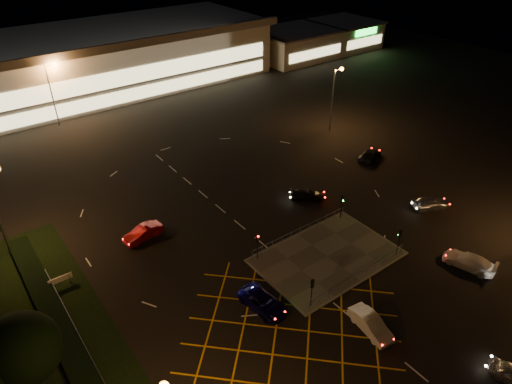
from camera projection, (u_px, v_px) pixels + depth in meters
ground at (300, 255)px, 47.34m from camera, size 180.00×180.00×0.00m
pedestrian_island at (327, 257)px, 46.96m from camera, size 14.00×9.00×0.12m
hedge at (55, 318)px, 39.50m from camera, size 2.00×26.00×1.00m
supermarket at (84, 62)px, 86.30m from camera, size 72.00×26.50×10.50m
retail_unit_a at (295, 44)px, 105.27m from camera, size 18.80×14.80×6.35m
retail_unit_b at (344, 34)px, 113.34m from camera, size 14.80×14.80×6.35m
streetlight_ne at (335, 91)px, 69.65m from camera, size 1.78×0.56×10.03m
streetlight_far_left at (53, 86)px, 71.38m from camera, size 1.78×0.56×10.03m
streetlight_far_right at (251, 43)px, 92.93m from camera, size 1.78×0.56×10.03m
signal_sw at (312, 287)px, 40.00m from camera, size 0.28×0.30×3.15m
signal_se at (400, 237)px, 46.06m from camera, size 0.28×0.30×3.15m
signal_nw at (257, 242)px, 45.39m from camera, size 0.28×0.30×3.15m
signal_ne at (342, 202)px, 51.45m from camera, size 0.28×0.30×3.15m
tree_e at (22, 350)px, 31.71m from camera, size 5.40×5.40×7.35m
car_queue_white at (371, 324)px, 38.62m from camera, size 2.17×4.63×1.47m
car_left_blue at (263, 302)px, 40.77m from camera, size 2.82×5.23×1.40m
car_far_dkgrey at (307, 195)px, 55.83m from camera, size 4.38×3.96×1.23m
car_right_silver at (431, 203)px, 54.11m from camera, size 4.74×3.53×1.50m
car_circ_red at (143, 233)px, 49.25m from camera, size 4.60×2.14×1.46m
car_east_grey at (370, 155)px, 64.59m from camera, size 5.00×3.48×1.27m
car_approach_white at (469, 261)px, 45.36m from camera, size 3.18×5.39×1.47m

